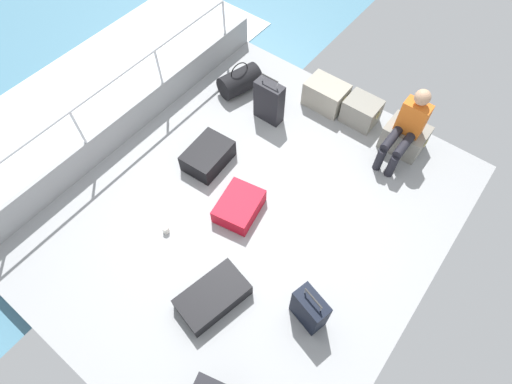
# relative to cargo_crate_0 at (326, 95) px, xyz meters

# --- Properties ---
(ground_plane) EXTENTS (4.40, 5.20, 0.06)m
(ground_plane) POSITION_rel_cargo_crate_0_xyz_m (0.30, -2.15, -0.23)
(ground_plane) COLOR #939699
(gunwale_port) EXTENTS (0.06, 5.20, 0.45)m
(gunwale_port) POSITION_rel_cargo_crate_0_xyz_m (-1.87, -2.15, 0.03)
(gunwale_port) COLOR #939699
(gunwale_port) RESTS_ON ground_plane
(railing_port) EXTENTS (0.04, 4.20, 1.02)m
(railing_port) POSITION_rel_cargo_crate_0_xyz_m (-1.87, -2.15, 0.58)
(railing_port) COLOR silver
(railing_port) RESTS_ON ground_plane
(sea_wake) EXTENTS (12.00, 12.00, 0.01)m
(sea_wake) POSITION_rel_cargo_crate_0_xyz_m (-3.30, -2.15, -0.54)
(sea_wake) COLOR teal
(sea_wake) RESTS_ON ground_plane
(cargo_crate_0) EXTENTS (0.63, 0.41, 0.40)m
(cargo_crate_0) POSITION_rel_cargo_crate_0_xyz_m (0.00, 0.00, 0.00)
(cargo_crate_0) COLOR #9E9989
(cargo_crate_0) RESTS_ON ground_plane
(cargo_crate_1) EXTENTS (0.52, 0.40, 0.38)m
(cargo_crate_1) POSITION_rel_cargo_crate_0_xyz_m (0.58, 0.04, -0.01)
(cargo_crate_1) COLOR gray
(cargo_crate_1) RESTS_ON ground_plane
(cargo_crate_2) EXTENTS (0.58, 0.45, 0.37)m
(cargo_crate_2) POSITION_rel_cargo_crate_0_xyz_m (1.29, -0.02, -0.01)
(cargo_crate_2) COLOR gray
(cargo_crate_2) RESTS_ON ground_plane
(passenger_seated) EXTENTS (0.34, 0.66, 1.07)m
(passenger_seated) POSITION_rel_cargo_crate_0_xyz_m (1.29, -0.20, 0.36)
(passenger_seated) COLOR orange
(passenger_seated) RESTS_ON ground_plane
(suitcase_0) EXTENTS (0.51, 0.68, 0.27)m
(suitcase_0) POSITION_rel_cargo_crate_0_xyz_m (-0.66, -1.89, -0.06)
(suitcase_0) COLOR black
(suitcase_0) RESTS_ON ground_plane
(suitcase_1) EXTENTS (0.42, 0.30, 0.62)m
(suitcase_1) POSITION_rel_cargo_crate_0_xyz_m (1.59, -2.83, 0.06)
(suitcase_1) COLOR black
(suitcase_1) RESTS_ON ground_plane
(suitcase_2) EXTENTS (0.42, 0.20, 0.77)m
(suitcase_2) POSITION_rel_cargo_crate_0_xyz_m (-0.51, -0.73, 0.12)
(suitcase_2) COLOR black
(suitcase_2) RESTS_ON ground_plane
(suitcase_4) EXTENTS (0.57, 0.68, 0.23)m
(suitcase_4) POSITION_rel_cargo_crate_0_xyz_m (0.16, -2.24, -0.09)
(suitcase_4) COLOR #B70C1E
(suitcase_4) RESTS_ON ground_plane
(suitcase_5) EXTENTS (0.60, 0.85, 0.21)m
(suitcase_5) POSITION_rel_cargo_crate_0_xyz_m (0.65, -3.31, -0.10)
(suitcase_5) COLOR black
(suitcase_5) RESTS_ON ground_plane
(duffel_bag) EXTENTS (0.52, 0.70, 0.52)m
(duffel_bag) POSITION_rel_cargo_crate_0_xyz_m (-1.20, -0.54, -0.01)
(duffel_bag) COLOR black
(duffel_bag) RESTS_ON ground_plane
(paper_cup) EXTENTS (0.08, 0.08, 0.10)m
(paper_cup) POSITION_rel_cargo_crate_0_xyz_m (-0.37, -3.02, -0.15)
(paper_cup) COLOR white
(paper_cup) RESTS_ON ground_plane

